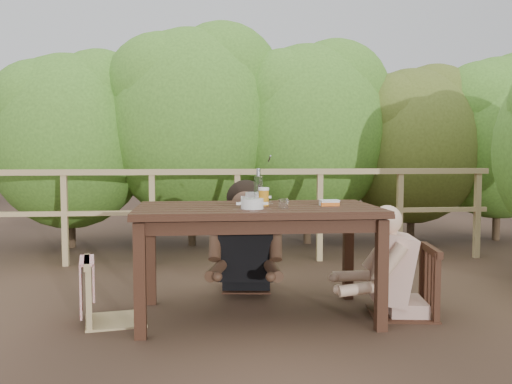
{
  "coord_description": "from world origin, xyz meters",
  "views": [
    {
      "loc": [
        -0.42,
        -3.97,
        1.18
      ],
      "look_at": [
        0.0,
        0.05,
        0.9
      ],
      "focal_mm": 39.35,
      "sensor_mm": 36.0,
      "label": 1
    }
  ],
  "objects": [
    {
      "name": "hedge_row",
      "position": [
        0.4,
        3.2,
        1.9
      ],
      "size": [
        6.6,
        1.6,
        3.8
      ],
      "primitive_type": null,
      "color": "#406C22",
      "rests_on": "ground"
    },
    {
      "name": "chair_far",
      "position": [
        -0.0,
        0.83,
        0.41
      ],
      "size": [
        0.46,
        0.46,
        0.83
      ],
      "primitive_type": "cube",
      "rotation": [
        0.0,
        0.0,
        -0.12
      ],
      "color": "black",
      "rests_on": "ground"
    },
    {
      "name": "railing",
      "position": [
        0.0,
        2.0,
        0.51
      ],
      "size": [
        5.6,
        0.1,
        1.01
      ],
      "primitive_type": "cube",
      "color": "tan",
      "rests_on": "ground"
    },
    {
      "name": "ground",
      "position": [
        0.0,
        0.0,
        0.0
      ],
      "size": [
        60.0,
        60.0,
        0.0
      ],
      "primitive_type": "plane",
      "color": "#463022",
      "rests_on": "ground"
    },
    {
      "name": "table",
      "position": [
        0.0,
        0.0,
        0.39
      ],
      "size": [
        1.7,
        0.96,
        0.79
      ],
      "primitive_type": "cube",
      "color": "black",
      "rests_on": "ground"
    },
    {
      "name": "woman",
      "position": [
        -0.0,
        0.85,
        0.73
      ],
      "size": [
        0.67,
        0.78,
        1.45
      ],
      "primitive_type": null,
      "rotation": [
        0.0,
        0.0,
        3.02
      ],
      "color": "black",
      "rests_on": "ground"
    },
    {
      "name": "bottle",
      "position": [
        0.03,
        0.14,
        0.93
      ],
      "size": [
        0.07,
        0.07,
        0.28
      ],
      "primitive_type": "cylinder",
      "color": "white",
      "rests_on": "table"
    },
    {
      "name": "chair_left",
      "position": [
        -1.0,
        -0.02,
        0.43
      ],
      "size": [
        0.5,
        0.5,
        0.85
      ],
      "primitive_type": "cube",
      "rotation": [
        0.0,
        0.0,
        1.76
      ],
      "color": "tan",
      "rests_on": "ground"
    },
    {
      "name": "butter_tub",
      "position": [
        0.52,
        -0.03,
        0.82
      ],
      "size": [
        0.14,
        0.1,
        0.06
      ],
      "primitive_type": "cube",
      "rotation": [
        0.0,
        0.0,
        0.03
      ],
      "color": "white",
      "rests_on": "table"
    },
    {
      "name": "chair_right",
      "position": [
        1.06,
        -0.07,
        0.48
      ],
      "size": [
        0.54,
        0.54,
        0.95
      ],
      "primitive_type": "cube",
      "rotation": [
        0.0,
        0.0,
        -1.72
      ],
      "color": "black",
      "rests_on": "ground"
    },
    {
      "name": "bread_roll",
      "position": [
        -0.07,
        -0.2,
        0.82
      ],
      "size": [
        0.12,
        0.09,
        0.07
      ],
      "primitive_type": "ellipsoid",
      "color": "#AB7B38",
      "rests_on": "table"
    },
    {
      "name": "soup_near",
      "position": [
        -0.05,
        -0.2,
        0.83
      ],
      "size": [
        0.26,
        0.26,
        0.09
      ],
      "primitive_type": "cylinder",
      "color": "white",
      "rests_on": "table"
    },
    {
      "name": "diner_right",
      "position": [
        1.09,
        -0.07,
        0.66
      ],
      "size": [
        0.73,
        0.63,
        1.32
      ],
      "primitive_type": null,
      "rotation": [
        0.0,
        0.0,
        1.42
      ],
      "color": "tan",
      "rests_on": "ground"
    },
    {
      "name": "soup_far",
      "position": [
        0.03,
        0.29,
        0.83
      ],
      "size": [
        0.28,
        0.28,
        0.09
      ],
      "primitive_type": "cylinder",
      "color": "white",
      "rests_on": "table"
    },
    {
      "name": "beer_glass",
      "position": [
        0.05,
        0.0,
        0.86
      ],
      "size": [
        0.08,
        0.08,
        0.15
      ],
      "primitive_type": "cylinder",
      "color": "orange",
      "rests_on": "table"
    },
    {
      "name": "tumbler",
      "position": [
        0.16,
        -0.2,
        0.83
      ],
      "size": [
        0.07,
        0.07,
        0.08
      ],
      "primitive_type": "cylinder",
      "color": "silver",
      "rests_on": "table"
    }
  ]
}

